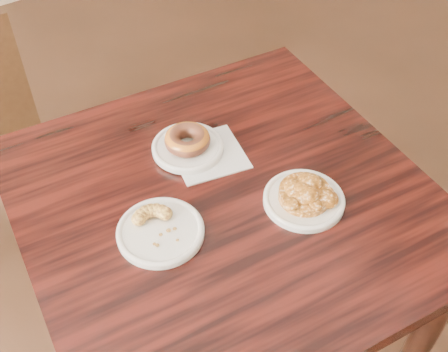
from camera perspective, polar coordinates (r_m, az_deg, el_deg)
cafe_table at (r=1.46m, az=0.11°, el=-11.94°), size 0.91×0.91×0.75m
napkin at (r=1.25m, az=-1.62°, el=2.24°), size 0.18×0.18×0.00m
plate_donut at (r=1.25m, az=-3.69°, el=2.90°), size 0.16×0.16×0.01m
plate_cruller at (r=1.10m, az=-6.47°, el=-5.67°), size 0.17×0.17×0.01m
plate_fritter at (r=1.16m, az=8.10°, el=-2.43°), size 0.17×0.17×0.01m
glazed_donut at (r=1.24m, az=-3.74°, el=3.71°), size 0.10×0.10×0.04m
apple_fritter at (r=1.14m, az=8.22°, el=-1.65°), size 0.15×0.15×0.03m
cruller_fragment at (r=1.08m, az=-6.55°, el=-5.03°), size 0.10×0.10×0.03m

